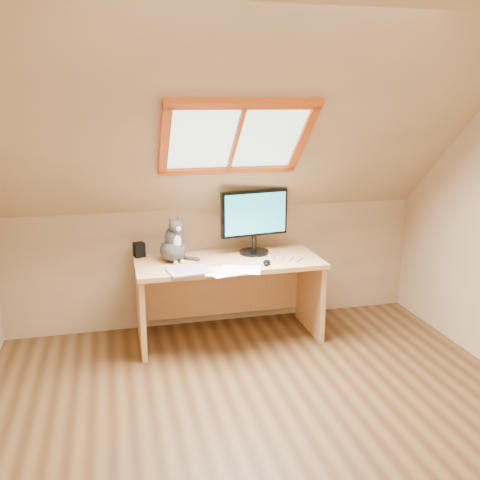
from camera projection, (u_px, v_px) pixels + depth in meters
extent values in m
plane|color=brown|center=(278.00, 438.00, 3.05)|extent=(3.50, 3.50, 0.00)
cube|color=tan|center=(217.00, 266.00, 4.57)|extent=(3.50, 0.02, 1.00)
cube|color=tan|center=(238.00, 127.00, 3.54)|extent=(3.50, 1.56, 1.41)
cube|color=#B2E0CC|center=(235.00, 137.00, 3.63)|extent=(0.90, 0.53, 0.48)
cube|color=#E84D15|center=(235.00, 137.00, 3.63)|extent=(1.02, 0.64, 0.59)
cube|color=#E1AB6A|center=(228.00, 262.00, 4.19)|extent=(1.45, 0.63, 0.04)
cube|color=#E1AB6A|center=(141.00, 309.00, 4.12)|extent=(0.04, 0.57, 0.62)
cube|color=#E1AB6A|center=(310.00, 294.00, 4.43)|extent=(0.04, 0.57, 0.62)
cube|color=#E1AB6A|center=(221.00, 289.00, 4.54)|extent=(1.35, 0.03, 0.44)
cylinder|color=black|center=(254.00, 252.00, 4.36)|extent=(0.24, 0.24, 0.02)
cylinder|color=black|center=(254.00, 243.00, 4.34)|extent=(0.04, 0.04, 0.13)
cube|color=black|center=(254.00, 213.00, 4.27)|extent=(0.56, 0.13, 0.37)
cube|color=blue|center=(256.00, 214.00, 4.25)|extent=(0.52, 0.09, 0.32)
ellipsoid|color=#3D3936|center=(173.00, 250.00, 4.14)|extent=(0.27, 0.30, 0.17)
ellipsoid|color=#3D3936|center=(173.00, 238.00, 4.10)|extent=(0.17, 0.17, 0.19)
ellipsoid|color=silver|center=(177.00, 242.00, 4.06)|extent=(0.07, 0.06, 0.11)
ellipsoid|color=#3D3936|center=(176.00, 226.00, 4.04)|extent=(0.13, 0.12, 0.10)
sphere|color=silver|center=(178.00, 229.00, 4.01)|extent=(0.04, 0.04, 0.04)
cone|color=#3D3936|center=(170.00, 220.00, 4.02)|extent=(0.06, 0.06, 0.06)
cone|color=#3D3936|center=(178.00, 219.00, 4.06)|extent=(0.06, 0.06, 0.06)
cube|color=black|center=(139.00, 250.00, 4.25)|extent=(0.10, 0.10, 0.12)
cube|color=#B2B2B7|center=(189.00, 271.00, 3.89)|extent=(0.33, 0.26, 0.01)
ellipsoid|color=black|center=(267.00, 262.00, 4.06)|extent=(0.09, 0.12, 0.03)
cube|color=white|center=(230.00, 270.00, 3.93)|extent=(0.33, 0.27, 0.00)
cube|color=white|center=(230.00, 270.00, 3.93)|extent=(0.32, 0.24, 0.00)
cube|color=white|center=(230.00, 269.00, 3.93)|extent=(0.35, 0.30, 0.00)
cube|color=white|center=(230.00, 269.00, 3.93)|extent=(0.34, 0.28, 0.00)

